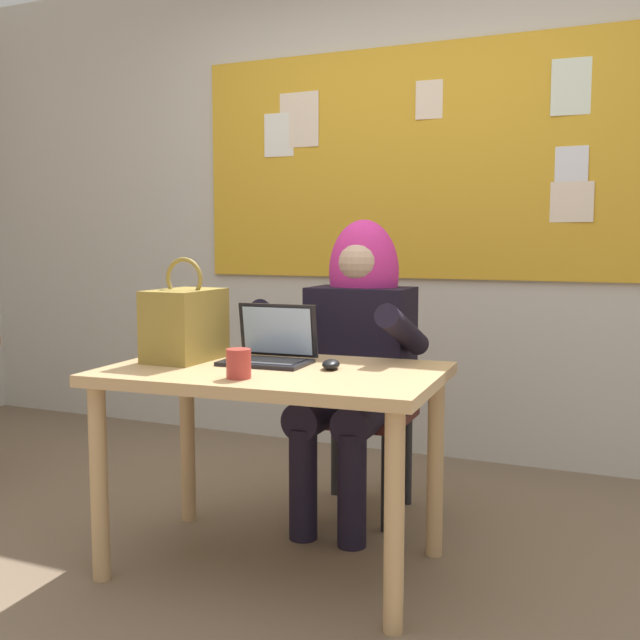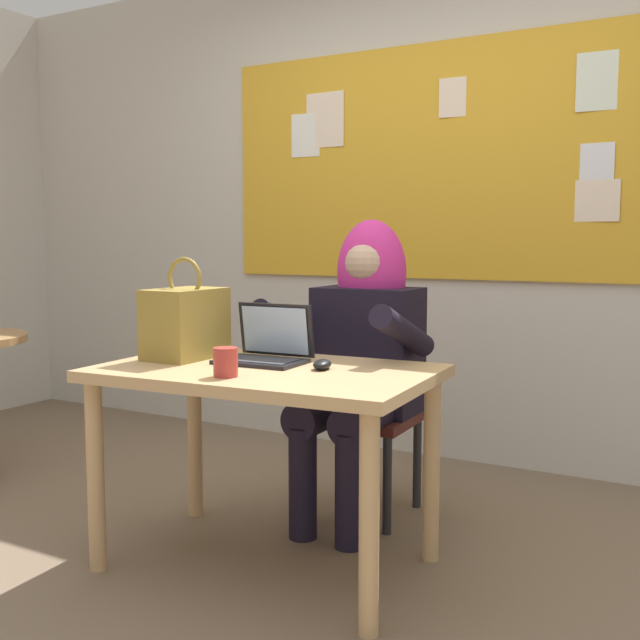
{
  "view_description": "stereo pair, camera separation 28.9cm",
  "coord_description": "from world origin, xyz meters",
  "px_view_note": "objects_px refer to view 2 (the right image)",
  "views": [
    {
      "loc": [
        1.2,
        -2.18,
        1.16
      ],
      "look_at": [
        0.04,
        0.45,
        0.85
      ],
      "focal_mm": 42.92,
      "sensor_mm": 36.0,
      "label": 1
    },
    {
      "loc": [
        1.46,
        -2.05,
        1.16
      ],
      "look_at": [
        0.04,
        0.45,
        0.85
      ],
      "focal_mm": 42.92,
      "sensor_mm": 36.0,
      "label": 2
    }
  ],
  "objects_px": {
    "handbag": "(185,322)",
    "coffee_mug": "(226,362)",
    "computer_mouse": "(322,364)",
    "chair_at_desk": "(373,395)",
    "person_costumed": "(361,345)",
    "laptop": "(266,349)",
    "desk_main": "(266,396)"
  },
  "relations": [
    {
      "from": "handbag",
      "to": "coffee_mug",
      "type": "bearing_deg",
      "value": -33.56
    },
    {
      "from": "handbag",
      "to": "computer_mouse",
      "type": "bearing_deg",
      "value": 3.38
    },
    {
      "from": "computer_mouse",
      "to": "coffee_mug",
      "type": "height_order",
      "value": "coffee_mug"
    },
    {
      "from": "handbag",
      "to": "chair_at_desk",
      "type": "bearing_deg",
      "value": 56.86
    },
    {
      "from": "person_costumed",
      "to": "handbag",
      "type": "distance_m",
      "value": 0.73
    },
    {
      "from": "laptop",
      "to": "coffee_mug",
      "type": "bearing_deg",
      "value": -83.55
    },
    {
      "from": "computer_mouse",
      "to": "handbag",
      "type": "bearing_deg",
      "value": 168.07
    },
    {
      "from": "computer_mouse",
      "to": "handbag",
      "type": "distance_m",
      "value": 0.58
    },
    {
      "from": "person_costumed",
      "to": "handbag",
      "type": "height_order",
      "value": "person_costumed"
    },
    {
      "from": "laptop",
      "to": "computer_mouse",
      "type": "height_order",
      "value": "laptop"
    },
    {
      "from": "person_costumed",
      "to": "laptop",
      "type": "xyz_separation_m",
      "value": [
        -0.14,
        -0.49,
        0.04
      ]
    },
    {
      "from": "computer_mouse",
      "to": "desk_main",
      "type": "bearing_deg",
      "value": -177.18
    },
    {
      "from": "computer_mouse",
      "to": "coffee_mug",
      "type": "xyz_separation_m",
      "value": [
        -0.2,
        -0.28,
        0.03
      ]
    },
    {
      "from": "desk_main",
      "to": "computer_mouse",
      "type": "distance_m",
      "value": 0.23
    },
    {
      "from": "chair_at_desk",
      "to": "handbag",
      "type": "bearing_deg",
      "value": -35.56
    },
    {
      "from": "person_costumed",
      "to": "desk_main",
      "type": "bearing_deg",
      "value": -9.03
    },
    {
      "from": "desk_main",
      "to": "computer_mouse",
      "type": "height_order",
      "value": "computer_mouse"
    },
    {
      "from": "laptop",
      "to": "handbag",
      "type": "relative_size",
      "value": 0.84
    },
    {
      "from": "chair_at_desk",
      "to": "computer_mouse",
      "type": "xyz_separation_m",
      "value": [
        0.12,
        -0.65,
        0.24
      ]
    },
    {
      "from": "desk_main",
      "to": "coffee_mug",
      "type": "bearing_deg",
      "value": -93.08
    },
    {
      "from": "person_costumed",
      "to": "laptop",
      "type": "relative_size",
      "value": 3.91
    },
    {
      "from": "chair_at_desk",
      "to": "desk_main",
      "type": "bearing_deg",
      "value": -8.15
    },
    {
      "from": "person_costumed",
      "to": "handbag",
      "type": "relative_size",
      "value": 3.27
    },
    {
      "from": "handbag",
      "to": "desk_main",
      "type": "bearing_deg",
      "value": -4.43
    },
    {
      "from": "person_costumed",
      "to": "computer_mouse",
      "type": "bearing_deg",
      "value": 10.75
    },
    {
      "from": "chair_at_desk",
      "to": "handbag",
      "type": "xyz_separation_m",
      "value": [
        -0.45,
        -0.69,
        0.35
      ]
    },
    {
      "from": "computer_mouse",
      "to": "handbag",
      "type": "xyz_separation_m",
      "value": [
        -0.57,
        -0.03,
        0.12
      ]
    },
    {
      "from": "person_costumed",
      "to": "coffee_mug",
      "type": "relative_size",
      "value": 13.02
    },
    {
      "from": "coffee_mug",
      "to": "laptop",
      "type": "bearing_deg",
      "value": 99.21
    },
    {
      "from": "person_costumed",
      "to": "laptop",
      "type": "distance_m",
      "value": 0.51
    },
    {
      "from": "desk_main",
      "to": "chair_at_desk",
      "type": "xyz_separation_m",
      "value": [
        0.07,
        0.72,
        -0.12
      ]
    },
    {
      "from": "chair_at_desk",
      "to": "laptop",
      "type": "relative_size",
      "value": 2.8
    }
  ]
}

